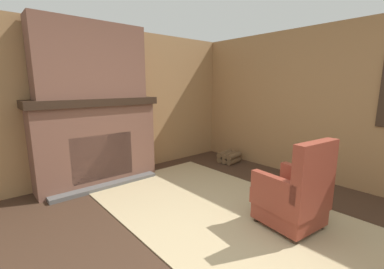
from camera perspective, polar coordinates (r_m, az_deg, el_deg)
ground_plane at (r=2.53m, az=4.55°, el=-26.76°), size 14.00×14.00×0.00m
wood_panel_wall_left at (r=4.45m, az=-21.99°, el=6.12°), size 0.06×6.15×2.46m
wood_panel_wall_back at (r=4.47m, az=31.34°, el=5.43°), size 6.15×0.09×2.46m
fireplace_hearth at (r=4.28m, az=-20.30°, el=-1.56°), size 0.65×1.91×1.35m
chimney_breast at (r=4.22m, az=-21.51°, el=14.97°), size 0.39×1.60×1.10m
area_rug at (r=3.23m, az=9.16°, el=-17.70°), size 4.05×2.12×0.01m
armchair at (r=3.05m, az=21.70°, el=-12.64°), size 0.70×0.67×1.01m
firewood_stack at (r=5.27m, az=8.28°, el=-5.01°), size 0.39×0.42×0.21m
oil_lamp_vase at (r=4.10m, az=-27.95°, el=8.39°), size 0.09×0.09×0.30m
storage_case at (r=4.34m, az=-17.93°, el=8.84°), size 0.16×0.20×0.16m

